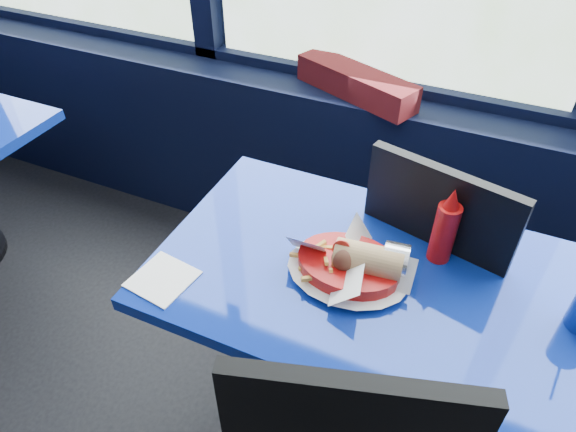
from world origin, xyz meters
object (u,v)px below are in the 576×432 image
Objects in this scene: chair_near_back at (420,255)px; planter_box at (356,83)px; ketchup_bottle at (445,229)px; near_table at (375,321)px; food_basket at (351,264)px.

planter_box is at bearing -37.43° from chair_near_back.
ketchup_bottle is at bearing 122.31° from chair_near_back.
ketchup_bottle is (0.06, -0.18, 0.28)m from chair_near_back.
ketchup_bottle is (0.11, 0.13, 0.28)m from near_table.
chair_near_back reaches higher than food_basket.
near_table is at bearing 94.34° from chair_near_back.
planter_box is 1.50× the size of food_basket.
near_table is at bearing -130.22° from ketchup_bottle.
ketchup_bottle is at bearing -33.41° from planter_box.
near_table is 1.21× the size of chair_near_back.
chair_near_back is at bearing 86.81° from food_basket.
near_table is at bearing -44.07° from planter_box.
planter_box is at bearing 126.61° from food_basket.
food_basket is 0.26m from ketchup_bottle.
ketchup_bottle is (0.20, 0.16, 0.06)m from food_basket.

